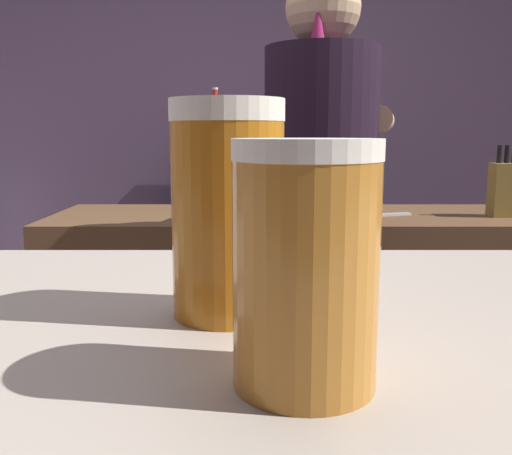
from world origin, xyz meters
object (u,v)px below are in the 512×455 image
object	(u,v)px
mixing_bowl	(203,209)
pint_glass_near	(303,265)
bottle_soy	(277,122)
knife_block	(502,189)
pint_glass_far	(226,209)
bartender	(317,210)
chefs_knife	(379,215)
bottle_olive_oil	(213,116)

from	to	relation	value
mixing_bowl	pint_glass_near	world-z (taller)	pint_glass_near
mixing_bowl	pint_glass_near	distance (m)	1.92
bottle_soy	mixing_bowl	bearing A→B (deg)	-105.98
knife_block	pint_glass_far	xyz separation A→B (m)	(-0.95, -1.73, 0.16)
bartender	pint_glass_near	size ratio (longest dim) A/B	13.42
knife_block	bottle_soy	xyz separation A→B (m)	(-0.80, 1.21, 0.27)
mixing_bowl	pint_glass_far	size ratio (longest dim) A/B	1.13
chefs_knife	pint_glass_near	xyz separation A→B (m)	(-0.45, -1.86, 0.24)
chefs_knife	bottle_olive_oil	world-z (taller)	bottle_olive_oil
bartender	bottle_olive_oil	xyz separation A→B (m)	(-0.43, 1.57, 0.33)
pint_glass_far	bottle_soy	xyz separation A→B (m)	(0.15, 2.94, 0.11)
mixing_bowl	chefs_knife	world-z (taller)	mixing_bowl
bottle_olive_oil	bartender	bearing A→B (deg)	-74.83
mixing_bowl	pint_glass_far	world-z (taller)	pint_glass_far
pint_glass_far	bottle_soy	world-z (taller)	bottle_soy
chefs_knife	bottle_soy	world-z (taller)	bottle_soy
knife_block	bottle_olive_oil	distance (m)	1.68
pint_glass_far	bottle_olive_oil	xyz separation A→B (m)	(-0.21, 2.91, 0.14)
bartender	bottle_olive_oil	size ratio (longest dim) A/B	6.38
knife_block	bottle_olive_oil	xyz separation A→B (m)	(-1.16, 1.18, 0.30)
pint_glass_near	pint_glass_far	world-z (taller)	pint_glass_far
bartender	bottle_soy	size ratio (longest dim) A/B	9.37
bottle_olive_oil	pint_glass_near	bearing A→B (deg)	-85.14
knife_block	bottle_olive_oil	world-z (taller)	bottle_olive_oil
pint_glass_near	bottle_soy	world-z (taller)	bottle_soy
knife_block	pint_glass_far	distance (m)	1.98
mixing_bowl	bottle_olive_oil	bearing A→B (deg)	91.80
knife_block	mixing_bowl	distance (m)	1.13
knife_block	bottle_soy	world-z (taller)	bottle_soy
bartender	mixing_bowl	size ratio (longest dim) A/B	9.88
bottle_olive_oil	bottle_soy	xyz separation A→B (m)	(0.37, 0.03, -0.03)
bartender	pint_glass_far	world-z (taller)	bartender
pint_glass_near	pint_glass_far	bearing A→B (deg)	111.12
chefs_knife	bottle_soy	distance (m)	1.29
knife_block	pint_glass_near	bearing A→B (deg)	-116.17
bartender	knife_block	xyz separation A→B (m)	(0.74, 0.39, 0.03)
bottle_olive_oil	chefs_knife	bearing A→B (deg)	-58.76
knife_block	pint_glass_far	size ratio (longest dim) A/B	1.79
chefs_knife	pint_glass_far	xyz separation A→B (m)	(-0.49, -1.74, 0.26)
pint_glass_far	bartender	bearing A→B (deg)	80.94
mixing_bowl	bottle_soy	world-z (taller)	bottle_soy
mixing_bowl	bottle_olive_oil	xyz separation A→B (m)	(-0.04, 1.13, 0.38)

